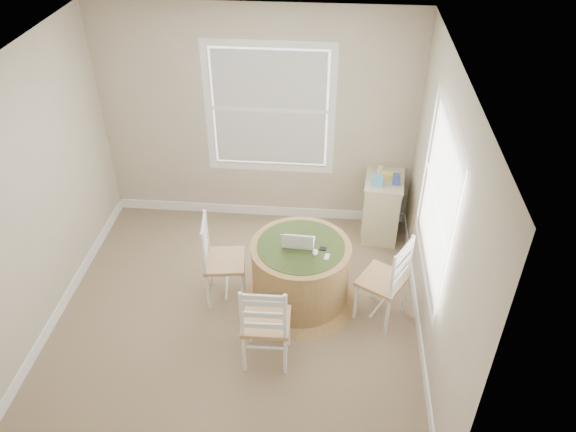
# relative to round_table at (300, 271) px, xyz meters

# --- Properties ---
(room) EXTENTS (3.64, 3.64, 2.64)m
(room) POSITION_rel_round_table_xyz_m (-0.44, -0.16, 0.91)
(room) COLOR #90765B
(room) RESTS_ON ground
(round_table) EXTENTS (1.17, 1.17, 0.71)m
(round_table) POSITION_rel_round_table_xyz_m (0.00, 0.00, 0.00)
(round_table) COLOR #A08047
(round_table) RESTS_ON ground
(chair_left) EXTENTS (0.45, 0.47, 0.95)m
(chair_left) POSITION_rel_round_table_xyz_m (-0.76, -0.01, 0.09)
(chair_left) COLOR white
(chair_left) RESTS_ON ground
(chair_near) EXTENTS (0.43, 0.41, 0.95)m
(chair_near) POSITION_rel_round_table_xyz_m (-0.25, -0.79, 0.09)
(chair_near) COLOR white
(chair_near) RESTS_ON ground
(chair_right) EXTENTS (0.56, 0.56, 0.95)m
(chair_right) POSITION_rel_round_table_xyz_m (0.80, -0.16, 0.09)
(chair_right) COLOR white
(chair_right) RESTS_ON ground
(laptop) EXTENTS (0.32, 0.28, 0.22)m
(laptop) POSITION_rel_round_table_xyz_m (-0.03, 0.02, 0.35)
(laptop) COLOR white
(laptop) RESTS_ON round_table
(mouse) EXTENTS (0.07, 0.10, 0.03)m
(mouse) POSITION_rel_round_table_xyz_m (0.14, -0.09, 0.33)
(mouse) COLOR white
(mouse) RESTS_ON round_table
(phone) EXTENTS (0.06, 0.10, 0.02)m
(phone) POSITION_rel_round_table_xyz_m (0.26, -0.14, 0.32)
(phone) COLOR #B7BABF
(phone) RESTS_ON round_table
(keys) EXTENTS (0.07, 0.06, 0.02)m
(keys) POSITION_rel_round_table_xyz_m (0.21, -0.04, 0.32)
(keys) COLOR black
(keys) RESTS_ON round_table
(corner_chest) EXTENTS (0.48, 0.62, 0.77)m
(corner_chest) POSITION_rel_round_table_xyz_m (0.86, 1.20, -0.00)
(corner_chest) COLOR beige
(corner_chest) RESTS_ON ground
(tissue_box) EXTENTS (0.13, 0.13, 0.10)m
(tissue_box) POSITION_rel_round_table_xyz_m (0.77, 1.09, 0.43)
(tissue_box) COLOR #5EABD7
(tissue_box) RESTS_ON corner_chest
(box_yellow) EXTENTS (0.16, 0.11, 0.06)m
(box_yellow) POSITION_rel_round_table_xyz_m (0.89, 1.24, 0.41)
(box_yellow) COLOR #E7D851
(box_yellow) RESTS_ON corner_chest
(box_blue) EXTENTS (0.09, 0.09, 0.12)m
(box_blue) POSITION_rel_round_table_xyz_m (0.98, 1.12, 0.44)
(box_blue) COLOR #3747A7
(box_blue) RESTS_ON corner_chest
(cup_cream) EXTENTS (0.07, 0.07, 0.09)m
(cup_cream) POSITION_rel_round_table_xyz_m (0.81, 1.33, 0.43)
(cup_cream) COLOR beige
(cup_cream) RESTS_ON corner_chest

